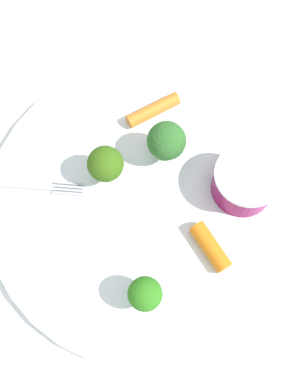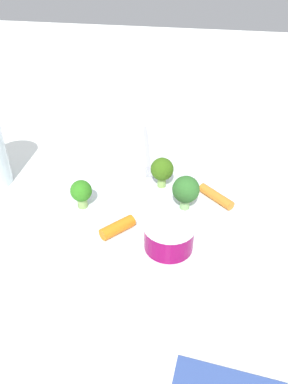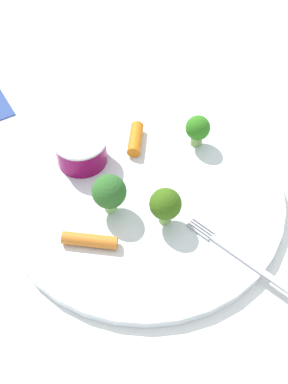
% 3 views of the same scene
% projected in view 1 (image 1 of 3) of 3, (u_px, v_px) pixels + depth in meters
% --- Properties ---
extents(ground_plane, '(2.40, 2.40, 0.00)m').
position_uv_depth(ground_plane, '(151.00, 200.00, 0.44)').
color(ground_plane, white).
extents(plate, '(0.31, 0.31, 0.01)m').
position_uv_depth(plate, '(151.00, 198.00, 0.43)').
color(plate, white).
rests_on(plate, ground_plane).
extents(sauce_cup, '(0.06, 0.06, 0.03)m').
position_uv_depth(sauce_cup, '(245.00, 182.00, 0.41)').
color(sauce_cup, '#7A0746').
rests_on(sauce_cup, plate).
extents(broccoli_floret_0, '(0.03, 0.03, 0.05)m').
position_uv_depth(broccoli_floret_0, '(105.00, 165.00, 0.41)').
color(broccoli_floret_0, '#88B658').
rests_on(broccoli_floret_0, plate).
extents(broccoli_floret_1, '(0.04, 0.04, 0.05)m').
position_uv_depth(broccoli_floret_1, '(172.00, 143.00, 0.41)').
color(broccoli_floret_1, '#89C471').
rests_on(broccoli_floret_1, plate).
extents(broccoli_floret_2, '(0.03, 0.03, 0.04)m').
position_uv_depth(broccoli_floret_2, '(145.00, 294.00, 0.37)').
color(broccoli_floret_2, '#84AA59').
rests_on(broccoli_floret_2, plate).
extents(carrot_stick_0, '(0.04, 0.04, 0.02)m').
position_uv_depth(carrot_stick_0, '(210.00, 247.00, 0.40)').
color(carrot_stick_0, orange).
rests_on(carrot_stick_0, plate).
extents(carrot_stick_1, '(0.05, 0.05, 0.01)m').
position_uv_depth(carrot_stick_1, '(153.00, 110.00, 0.45)').
color(carrot_stick_1, orange).
rests_on(carrot_stick_1, plate).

